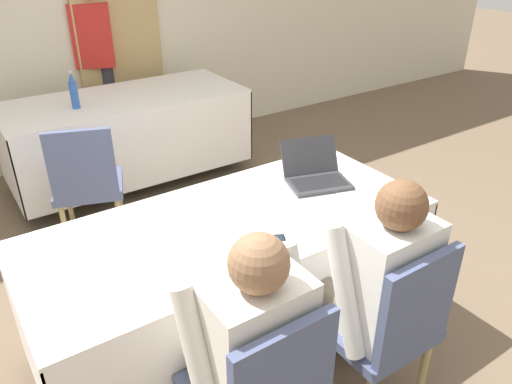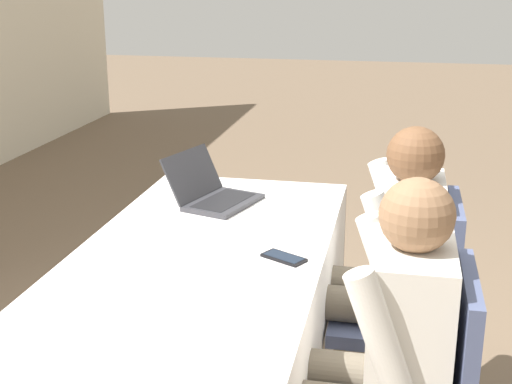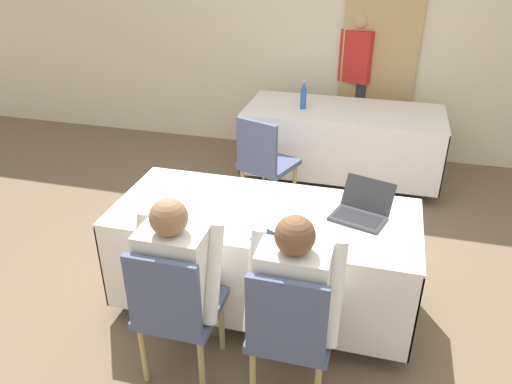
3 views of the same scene
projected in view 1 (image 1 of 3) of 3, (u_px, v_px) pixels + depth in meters
The scene contains 15 objects.
ground_plane at pixel (234, 338), 2.73m from camera, with size 24.00×24.00×0.00m, color brown.
wall_back at pixel (50, 11), 4.22m from camera, with size 12.00×0.06×2.70m.
curtain_panel at pixel (115, 10), 4.45m from camera, with size 0.79×0.04×2.65m.
conference_table_near at pixel (232, 251), 2.46m from camera, with size 1.96×0.86×0.76m.
conference_table_far at pixel (126, 117), 4.17m from camera, with size 1.96×0.86×0.76m.
laptop at pixel (316, 175), 2.71m from camera, with size 0.40×0.39×0.21m.
cell_phone at pixel (278, 245), 2.19m from camera, with size 0.13×0.17×0.01m.
paper_beside_laptop at pixel (141, 266), 2.06m from camera, with size 0.23×0.31×0.00m.
paper_centre_table at pixel (350, 186), 2.69m from camera, with size 0.29×0.35×0.00m.
water_bottle at pixel (74, 92), 3.77m from camera, with size 0.06×0.06×0.29m.
chair_near_right at pixel (388, 324), 2.11m from camera, with size 0.44×0.44×0.91m.
chair_far_spare at pixel (87, 182), 3.28m from camera, with size 0.56×0.56×0.91m.
person_checkered_shirt at pixel (246, 344), 1.80m from camera, with size 0.50×0.52×1.17m.
person_white_shirt at pixel (374, 281), 2.11m from camera, with size 0.50×0.52×1.17m.
person_red_shirt at pixel (96, 59), 4.56m from camera, with size 0.39×0.31×1.59m.
Camera 1 is at (-1.03, -1.75, 2.00)m, focal length 35.00 mm.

